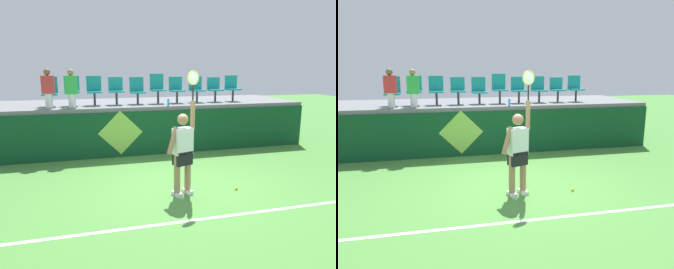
{
  "view_description": "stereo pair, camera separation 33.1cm",
  "coord_description": "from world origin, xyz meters",
  "views": [
    {
      "loc": [
        -2.0,
        -6.17,
        2.55
      ],
      "look_at": [
        -0.06,
        1.01,
        0.98
      ],
      "focal_mm": 34.13,
      "sensor_mm": 36.0,
      "label": 1
    },
    {
      "loc": [
        -1.68,
        -6.25,
        2.55
      ],
      "look_at": [
        -0.06,
        1.01,
        0.98
      ],
      "focal_mm": 34.13,
      "sensor_mm": 36.0,
      "label": 2
    }
  ],
  "objects": [
    {
      "name": "ground_plane",
      "position": [
        0.0,
        0.0,
        0.0
      ],
      "size": [
        40.0,
        40.0,
        0.0
      ],
      "primitive_type": "plane",
      "color": "#478438"
    },
    {
      "name": "court_back_wall",
      "position": [
        0.0,
        2.89,
        0.65
      ],
      "size": [
        10.0,
        0.2,
        1.3
      ],
      "primitive_type": "cube",
      "color": "#0F4223",
      "rests_on": "ground_plane"
    },
    {
      "name": "spectator_platform",
      "position": [
        0.0,
        4.31,
        1.36
      ],
      "size": [
        10.0,
        2.94,
        0.12
      ],
      "primitive_type": "cube",
      "color": "slate",
      "rests_on": "court_back_wall"
    },
    {
      "name": "court_baseline_stripe",
      "position": [
        0.0,
        -1.46,
        0.0
      ],
      "size": [
        9.0,
        0.08,
        0.01
      ],
      "primitive_type": "cube",
      "color": "white",
      "rests_on": "ground_plane"
    },
    {
      "name": "tennis_player",
      "position": [
        -0.12,
        -0.33,
        0.94
      ],
      "size": [
        0.73,
        0.37,
        2.49
      ],
      "color": "white",
      "rests_on": "ground_plane"
    },
    {
      "name": "tennis_ball",
      "position": [
        1.06,
        -0.38,
        0.03
      ],
      "size": [
        0.07,
        0.07,
        0.07
      ],
      "primitive_type": "sphere",
      "color": "#D1E533",
      "rests_on": "ground_plane"
    },
    {
      "name": "water_bottle",
      "position": [
        0.47,
        2.96,
        1.53
      ],
      "size": [
        0.06,
        0.06,
        0.21
      ],
      "primitive_type": "cylinder",
      "color": "#338CE5",
      "rests_on": "spectator_platform"
    },
    {
      "name": "stadium_chair_0",
      "position": [
        -2.89,
        3.75,
        1.88
      ],
      "size": [
        0.44,
        0.42,
        0.86
      ],
      "color": "#38383D",
      "rests_on": "spectator_platform"
    },
    {
      "name": "stadium_chair_1",
      "position": [
        -2.27,
        3.75,
        1.92
      ],
      "size": [
        0.44,
        0.42,
        0.88
      ],
      "color": "#38383D",
      "rests_on": "spectator_platform"
    },
    {
      "name": "stadium_chair_2",
      "position": [
        -1.63,
        3.75,
        1.9
      ],
      "size": [
        0.44,
        0.42,
        0.87
      ],
      "color": "#38383D",
      "rests_on": "spectator_platform"
    },
    {
      "name": "stadium_chair_3",
      "position": [
        -0.97,
        3.74,
        1.89
      ],
      "size": [
        0.44,
        0.42,
        0.83
      ],
      "color": "#38383D",
      "rests_on": "spectator_platform"
    },
    {
      "name": "stadium_chair_4",
      "position": [
        -0.32,
        3.75,
        1.87
      ],
      "size": [
        0.44,
        0.42,
        0.83
      ],
      "color": "#38383D",
      "rests_on": "spectator_platform"
    },
    {
      "name": "stadium_chair_5",
      "position": [
        0.33,
        3.75,
        1.93
      ],
      "size": [
        0.44,
        0.42,
        0.92
      ],
      "color": "#38383D",
      "rests_on": "spectator_platform"
    },
    {
      "name": "stadium_chair_6",
      "position": [
        0.95,
        3.74,
        1.88
      ],
      "size": [
        0.44,
        0.42,
        0.83
      ],
      "color": "#38383D",
      "rests_on": "spectator_platform"
    },
    {
      "name": "stadium_chair_7",
      "position": [
        1.63,
        3.75,
        1.89
      ],
      "size": [
        0.44,
        0.42,
        0.84
      ],
      "color": "#38383D",
      "rests_on": "spectator_platform"
    },
    {
      "name": "stadium_chair_8",
      "position": [
        2.28,
        3.74,
        1.88
      ],
      "size": [
        0.44,
        0.42,
        0.8
      ],
      "color": "#38383D",
      "rests_on": "spectator_platform"
    },
    {
      "name": "stadium_chair_9",
      "position": [
        2.92,
        3.75,
        1.9
      ],
      "size": [
        0.44,
        0.42,
        0.85
      ],
      "color": "#38383D",
      "rests_on": "spectator_platform"
    },
    {
      "name": "spectator_0",
      "position": [
        -2.89,
        3.32,
        1.99
      ],
      "size": [
        0.34,
        0.2,
        1.09
      ],
      "color": "white",
      "rests_on": "spectator_platform"
    },
    {
      "name": "spectator_1",
      "position": [
        -2.27,
        3.27,
        1.98
      ],
      "size": [
        0.34,
        0.2,
        1.08
      ],
      "color": "white",
      "rests_on": "spectator_platform"
    },
    {
      "name": "wall_signage_mount",
      "position": [
        -0.99,
        2.79,
        0.0
      ],
      "size": [
        1.27,
        0.01,
        1.35
      ],
      "color": "#0F4223",
      "rests_on": "ground_plane"
    }
  ]
}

